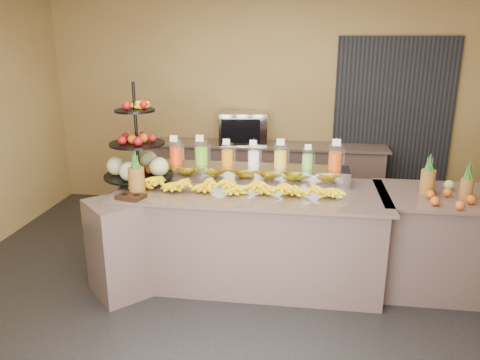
% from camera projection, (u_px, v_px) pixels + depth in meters
% --- Properties ---
extents(ground, '(6.00, 6.00, 0.00)m').
position_uv_depth(ground, '(247.00, 295.00, 4.35)').
color(ground, black).
rests_on(ground, ground).
extents(room_envelope, '(6.04, 5.02, 2.82)m').
position_uv_depth(room_envelope, '(277.00, 82.00, 4.51)').
color(room_envelope, olive).
rests_on(room_envelope, ground).
extents(buffet_counter, '(2.75, 1.25, 0.93)m').
position_uv_depth(buffet_counter, '(239.00, 236.00, 4.47)').
color(buffet_counter, gray).
rests_on(buffet_counter, ground).
extents(right_counter, '(1.08, 0.88, 0.93)m').
position_uv_depth(right_counter, '(433.00, 241.00, 4.36)').
color(right_counter, gray).
rests_on(right_counter, ground).
extents(back_ledge, '(3.10, 0.55, 0.93)m').
position_uv_depth(back_ledge, '(268.00, 177.00, 6.34)').
color(back_ledge, gray).
rests_on(back_ledge, ground).
extents(pitcher_tray, '(1.85, 0.30, 0.15)m').
position_uv_depth(pitcher_tray, '(254.00, 174.00, 4.60)').
color(pitcher_tray, gray).
rests_on(pitcher_tray, buffet_counter).
extents(juice_pitcher_orange_a, '(0.13, 0.13, 0.31)m').
position_uv_depth(juice_pitcher_orange_a, '(176.00, 153.00, 4.65)').
color(juice_pitcher_orange_a, silver).
rests_on(juice_pitcher_orange_a, pitcher_tray).
extents(juice_pitcher_green, '(0.13, 0.14, 0.32)m').
position_uv_depth(juice_pitcher_green, '(201.00, 154.00, 4.61)').
color(juice_pitcher_green, silver).
rests_on(juice_pitcher_green, pitcher_tray).
extents(juice_pitcher_orange_b, '(0.12, 0.12, 0.29)m').
position_uv_depth(juice_pitcher_orange_b, '(227.00, 156.00, 4.58)').
color(juice_pitcher_orange_b, silver).
rests_on(juice_pitcher_orange_b, pitcher_tray).
extents(juice_pitcher_milk, '(0.12, 0.12, 0.28)m').
position_uv_depth(juice_pitcher_milk, '(254.00, 157.00, 4.55)').
color(juice_pitcher_milk, silver).
rests_on(juice_pitcher_milk, pitcher_tray).
extents(juice_pitcher_lemon, '(0.13, 0.13, 0.31)m').
position_uv_depth(juice_pitcher_lemon, '(280.00, 157.00, 4.51)').
color(juice_pitcher_lemon, silver).
rests_on(juice_pitcher_lemon, pitcher_tray).
extents(juice_pitcher_lime, '(0.11, 0.11, 0.26)m').
position_uv_depth(juice_pitcher_lime, '(307.00, 160.00, 4.48)').
color(juice_pitcher_lime, silver).
rests_on(juice_pitcher_lime, pitcher_tray).
extents(juice_pitcher_orange_c, '(0.13, 0.14, 0.32)m').
position_uv_depth(juice_pitcher_orange_c, '(335.00, 158.00, 4.44)').
color(juice_pitcher_orange_c, silver).
rests_on(juice_pitcher_orange_c, pitcher_tray).
extents(banana_heap, '(1.97, 0.18, 0.16)m').
position_uv_depth(banana_heap, '(234.00, 184.00, 4.28)').
color(banana_heap, yellow).
rests_on(banana_heap, buffet_counter).
extents(fruit_stand, '(0.84, 0.84, 0.96)m').
position_uv_depth(fruit_stand, '(143.00, 157.00, 4.56)').
color(fruit_stand, black).
rests_on(fruit_stand, buffet_counter).
extents(condiment_caddy, '(0.27, 0.23, 0.03)m').
position_uv_depth(condiment_caddy, '(131.00, 196.00, 4.12)').
color(condiment_caddy, black).
rests_on(condiment_caddy, buffet_counter).
extents(pineapple_left_a, '(0.15, 0.15, 0.41)m').
position_uv_depth(pineapple_left_a, '(136.00, 178.00, 4.19)').
color(pineapple_left_a, brown).
rests_on(pineapple_left_a, buffet_counter).
extents(pineapple_left_b, '(0.14, 0.14, 0.43)m').
position_uv_depth(pineapple_left_b, '(177.00, 159.00, 4.79)').
color(pineapple_left_b, brown).
rests_on(pineapple_left_b, buffet_counter).
extents(right_fruit_pile, '(0.42, 0.41, 0.22)m').
position_uv_depth(right_fruit_pile, '(447.00, 192.00, 4.08)').
color(right_fruit_pile, brown).
rests_on(right_fruit_pile, right_counter).
extents(oven_warmer, '(0.67, 0.51, 0.41)m').
position_uv_depth(oven_warmer, '(243.00, 128.00, 6.18)').
color(oven_warmer, gray).
rests_on(oven_warmer, back_ledge).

